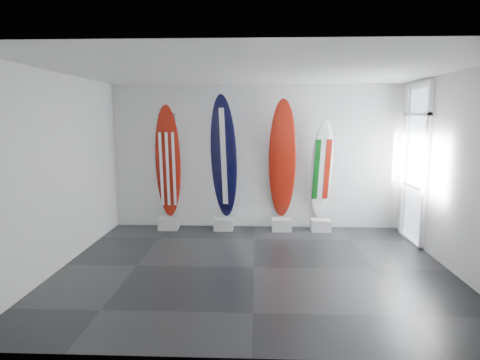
{
  "coord_description": "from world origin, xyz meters",
  "views": [
    {
      "loc": [
        0.04,
        -6.24,
        2.32
      ],
      "look_at": [
        -0.28,
        1.4,
        1.17
      ],
      "focal_mm": 31.2,
      "sensor_mm": 36.0,
      "label": 1
    }
  ],
  "objects_px": {
    "surfboard_navy": "(224,157)",
    "surfboard_swiss": "(282,160)",
    "surfboard_italy": "(322,170)",
    "surfboard_usa": "(168,162)"
  },
  "relations": [
    {
      "from": "surfboard_swiss",
      "to": "surfboard_italy",
      "type": "distance_m",
      "value": 0.83
    },
    {
      "from": "surfboard_usa",
      "to": "surfboard_italy",
      "type": "relative_size",
      "value": 1.14
    },
    {
      "from": "surfboard_usa",
      "to": "surfboard_navy",
      "type": "relative_size",
      "value": 0.92
    },
    {
      "from": "surfboard_swiss",
      "to": "surfboard_navy",
      "type": "bearing_deg",
      "value": -178.25
    },
    {
      "from": "surfboard_swiss",
      "to": "surfboard_italy",
      "type": "bearing_deg",
      "value": 1.75
    },
    {
      "from": "surfboard_swiss",
      "to": "surfboard_italy",
      "type": "height_order",
      "value": "surfboard_swiss"
    },
    {
      "from": "surfboard_usa",
      "to": "surfboard_italy",
      "type": "bearing_deg",
      "value": 1.5
    },
    {
      "from": "surfboard_navy",
      "to": "surfboard_italy",
      "type": "relative_size",
      "value": 1.24
    },
    {
      "from": "surfboard_usa",
      "to": "surfboard_navy",
      "type": "distance_m",
      "value": 1.16
    },
    {
      "from": "surfboard_navy",
      "to": "surfboard_swiss",
      "type": "bearing_deg",
      "value": 18.39
    }
  ]
}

